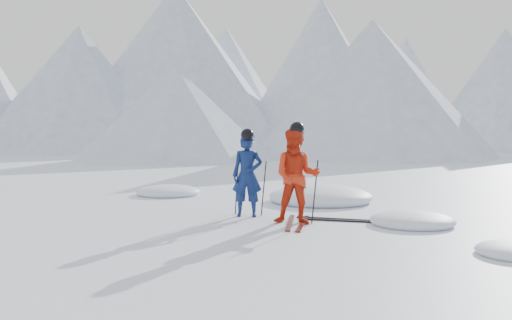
% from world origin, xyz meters
% --- Properties ---
extents(ground, '(160.00, 160.00, 0.00)m').
position_xyz_m(ground, '(0.00, 0.00, 0.00)').
color(ground, white).
rests_on(ground, ground).
extents(skier_blue, '(0.68, 0.55, 1.64)m').
position_xyz_m(skier_blue, '(-1.63, 0.03, 0.82)').
color(skier_blue, navy).
rests_on(skier_blue, ground).
extents(skier_red, '(0.99, 0.85, 1.75)m').
position_xyz_m(skier_red, '(-0.46, -0.41, 0.88)').
color(skier_red, red).
rests_on(skier_red, ground).
extents(pole_blue_left, '(0.11, 0.08, 1.09)m').
position_xyz_m(pole_blue_left, '(-1.93, 0.18, 0.55)').
color(pole_blue_left, black).
rests_on(pole_blue_left, ground).
extents(pole_blue_right, '(0.11, 0.07, 1.09)m').
position_xyz_m(pole_blue_right, '(-1.38, 0.28, 0.55)').
color(pole_blue_right, black).
rests_on(pole_blue_right, ground).
extents(pole_red_left, '(0.12, 0.09, 1.17)m').
position_xyz_m(pole_red_left, '(-0.76, -0.16, 0.58)').
color(pole_red_left, black).
rests_on(pole_red_left, ground).
extents(pole_red_right, '(0.12, 0.08, 1.17)m').
position_xyz_m(pole_red_right, '(-0.16, -0.26, 0.58)').
color(pole_red_right, black).
rests_on(pole_red_right, ground).
extents(ski_worn_left, '(0.55, 1.66, 0.03)m').
position_xyz_m(ski_worn_left, '(-0.58, -0.41, 0.01)').
color(ski_worn_left, black).
rests_on(ski_worn_left, ground).
extents(ski_worn_right, '(0.44, 1.68, 0.03)m').
position_xyz_m(ski_worn_right, '(-0.34, -0.41, 0.01)').
color(ski_worn_right, black).
rests_on(ski_worn_right, ground).
extents(ski_loose_a, '(1.70, 0.23, 0.03)m').
position_xyz_m(ski_loose_a, '(0.18, 0.32, 0.01)').
color(ski_loose_a, black).
rests_on(ski_loose_a, ground).
extents(ski_loose_b, '(1.70, 0.29, 0.03)m').
position_xyz_m(ski_loose_b, '(0.28, 0.17, 0.01)').
color(ski_loose_b, black).
rests_on(ski_loose_b, ground).
extents(snow_lumps, '(9.53, 6.16, 0.54)m').
position_xyz_m(snow_lumps, '(-1.13, 2.11, 0.00)').
color(snow_lumps, white).
rests_on(snow_lumps, ground).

